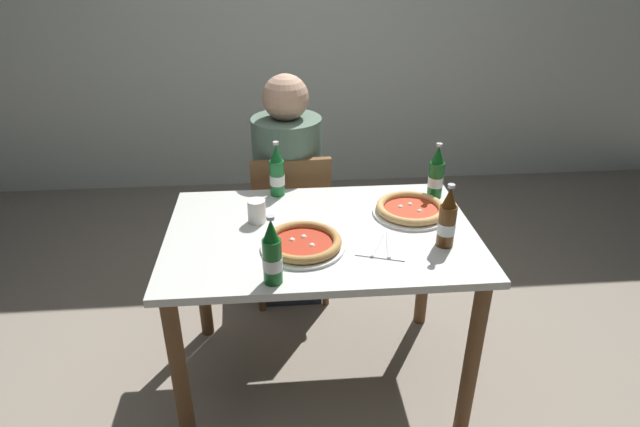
{
  "coord_description": "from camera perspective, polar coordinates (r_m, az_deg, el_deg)",
  "views": [
    {
      "loc": [
        -0.16,
        -1.82,
        1.78
      ],
      "look_at": [
        0.0,
        0.05,
        0.8
      ],
      "focal_mm": 30.12,
      "sensor_mm": 36.0,
      "label": 1
    }
  ],
  "objects": [
    {
      "name": "beer_bottle_left",
      "position": [
        2.0,
        13.36,
        -0.7
      ],
      "size": [
        0.07,
        0.07,
        0.25
      ],
      "color": "#512D0F",
      "rests_on": "dining_table_main"
    },
    {
      "name": "diner_seated",
      "position": [
        2.75,
        -3.37,
        1.78
      ],
      "size": [
        0.34,
        0.34,
        1.21
      ],
      "color": "#2D3342",
      "rests_on": "ground_plane"
    },
    {
      "name": "beer_bottle_center",
      "position": [
        2.38,
        12.24,
        4.05
      ],
      "size": [
        0.07,
        0.07,
        0.25
      ],
      "color": "#14591E",
      "rests_on": "dining_table_main"
    },
    {
      "name": "paper_cup",
      "position": [
        2.15,
        -6.74,
        0.25
      ],
      "size": [
        0.07,
        0.07,
        0.09
      ],
      "primitive_type": "cylinder",
      "color": "white",
      "rests_on": "dining_table_main"
    },
    {
      "name": "chair_behind_table",
      "position": [
        2.75,
        -3.18,
        -0.59
      ],
      "size": [
        0.43,
        0.43,
        0.85
      ],
      "rotation": [
        0.0,
        0.0,
        3.21
      ],
      "color": "brown",
      "rests_on": "ground_plane"
    },
    {
      "name": "beer_bottle_extra",
      "position": [
        2.35,
        -4.6,
        4.33
      ],
      "size": [
        0.07,
        0.07,
        0.25
      ],
      "color": "#196B2D",
      "rests_on": "dining_table_main"
    },
    {
      "name": "dining_table_main",
      "position": [
        2.15,
        0.11,
        -4.5
      ],
      "size": [
        1.2,
        0.8,
        0.75
      ],
      "color": "silver",
      "rests_on": "ground_plane"
    },
    {
      "name": "napkin_with_cutlery",
      "position": [
        2.0,
        6.73,
        -3.38
      ],
      "size": [
        0.23,
        0.23,
        0.01
      ],
      "color": "white",
      "rests_on": "dining_table_main"
    },
    {
      "name": "pizza_margherita_near",
      "position": [
        2.24,
        9.63,
        0.43
      ],
      "size": [
        0.31,
        0.31,
        0.04
      ],
      "color": "white",
      "rests_on": "dining_table_main"
    },
    {
      "name": "beer_bottle_right",
      "position": [
        1.75,
        -5.11,
        -4.41
      ],
      "size": [
        0.07,
        0.07,
        0.25
      ],
      "color": "#14591E",
      "rests_on": "dining_table_main"
    },
    {
      "name": "ground_plane",
      "position": [
        2.55,
        0.1,
        -16.72
      ],
      "size": [
        8.0,
        8.0,
        0.0
      ],
      "primitive_type": "plane",
      "color": "gray"
    },
    {
      "name": "pizza_marinara_far",
      "position": [
        1.97,
        -1.84,
        -3.16
      ],
      "size": [
        0.31,
        0.31,
        0.04
      ],
      "color": "white",
      "rests_on": "dining_table_main"
    },
    {
      "name": "back_wall_tiled",
      "position": [
        4.05,
        -2.74,
        20.76
      ],
      "size": [
        7.0,
        0.1,
        2.6
      ],
      "primitive_type": "cube",
      "color": "silver",
      "rests_on": "ground_plane"
    }
  ]
}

